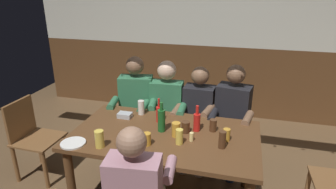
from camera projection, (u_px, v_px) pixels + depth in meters
name	position (u px, v px, depth m)	size (l,w,h in m)	color
back_wall_upper	(205.00, 6.00, 4.39)	(5.54, 0.12, 1.18)	beige
back_wall_wainscot	(201.00, 79.00, 4.80)	(5.54, 0.12, 1.13)	brown
dining_table	(165.00, 143.00, 2.73)	(1.71, 0.98, 0.74)	brown
person_0	(135.00, 104.00, 3.50)	(0.58, 0.58, 1.25)	#33724C
person_1	(165.00, 108.00, 3.41)	(0.53, 0.52, 1.23)	#33724C
person_2	(197.00, 113.00, 3.33)	(0.50, 0.53, 1.18)	black
person_3	(231.00, 114.00, 3.24)	(0.55, 0.59, 1.23)	black
chair_empty_near_left	(32.00, 136.00, 3.19)	(0.45, 0.45, 0.88)	brown
table_candle	(191.00, 137.00, 2.56)	(0.04, 0.04, 0.08)	#F9E08C
condiment_caddy	(125.00, 115.00, 3.01)	(0.14, 0.10, 0.05)	#B2B7BC
plate_0	(73.00, 143.00, 2.52)	(0.22, 0.22, 0.01)	white
bottle_0	(161.00, 120.00, 2.70)	(0.07, 0.07, 0.29)	#195923
bottle_1	(197.00, 121.00, 2.72)	(0.06, 0.06, 0.25)	red
bottle_2	(159.00, 114.00, 2.90)	(0.06, 0.06, 0.25)	red
pint_glass_0	(176.00, 130.00, 2.63)	(0.08, 0.08, 0.13)	gold
pint_glass_1	(186.00, 127.00, 2.70)	(0.08, 0.08, 0.11)	#4C2D19
pint_glass_2	(179.00, 137.00, 2.50)	(0.06, 0.06, 0.14)	#E5C64C
pint_glass_3	(99.00, 139.00, 2.45)	(0.08, 0.08, 0.15)	#E5C64C
pint_glass_4	(147.00, 139.00, 2.49)	(0.07, 0.07, 0.11)	gold
pint_glass_5	(213.00, 125.00, 2.72)	(0.07, 0.07, 0.12)	#4C2D19
pint_glass_6	(226.00, 135.00, 2.56)	(0.06, 0.06, 0.11)	gold
pint_glass_7	(141.00, 107.00, 3.07)	(0.07, 0.07, 0.15)	white
pint_glass_8	(222.00, 140.00, 2.44)	(0.06, 0.06, 0.15)	#4C2D19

